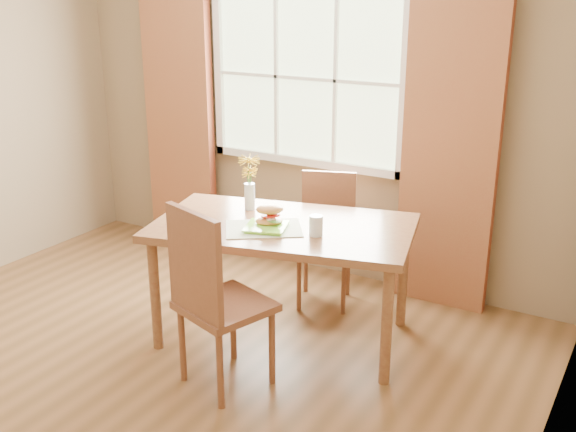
% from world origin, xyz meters
% --- Properties ---
extents(room, '(4.24, 3.84, 2.74)m').
position_xyz_m(room, '(0.00, 0.00, 1.35)').
color(room, brown).
rests_on(room, ground).
extents(window, '(1.62, 0.06, 1.32)m').
position_xyz_m(window, '(0.00, 1.87, 1.50)').
color(window, beige).
rests_on(window, room).
extents(curtain_left, '(0.65, 0.08, 2.20)m').
position_xyz_m(curtain_left, '(-1.15, 1.78, 1.10)').
color(curtain_left, maroon).
rests_on(curtain_left, room).
extents(curtain_right, '(0.65, 0.08, 2.20)m').
position_xyz_m(curtain_right, '(1.15, 1.78, 1.10)').
color(curtain_right, maroon).
rests_on(curtain_right, room).
extents(dining_table, '(1.74, 1.25, 0.77)m').
position_xyz_m(dining_table, '(0.45, 0.79, 0.69)').
color(dining_table, brown).
rests_on(dining_table, room).
extents(chair_near, '(0.56, 0.56, 1.07)m').
position_xyz_m(chair_near, '(0.42, 0.08, 0.59)').
color(chair_near, brown).
rests_on(chair_near, room).
extents(chair_far, '(0.49, 0.49, 0.92)m').
position_xyz_m(chair_far, '(0.42, 1.42, 0.50)').
color(chair_far, brown).
rests_on(chair_far, room).
extents(placemat, '(0.56, 0.53, 0.01)m').
position_xyz_m(placemat, '(0.39, 0.65, 0.77)').
color(placemat, beige).
rests_on(placemat, dining_table).
extents(plate, '(0.30, 0.30, 0.01)m').
position_xyz_m(plate, '(0.41, 0.65, 0.78)').
color(plate, '#84DB36').
rests_on(plate, placemat).
extents(croissant_sandwich, '(0.21, 0.19, 0.13)m').
position_xyz_m(croissant_sandwich, '(0.41, 0.69, 0.85)').
color(croissant_sandwich, '#CD7F46').
rests_on(croissant_sandwich, plate).
extents(water_glass, '(0.08, 0.08, 0.12)m').
position_xyz_m(water_glass, '(0.71, 0.72, 0.83)').
color(water_glass, silver).
rests_on(water_glass, dining_table).
extents(flower_vase, '(0.14, 0.14, 0.36)m').
position_xyz_m(flower_vase, '(0.11, 0.93, 0.98)').
color(flower_vase, silver).
rests_on(flower_vase, dining_table).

